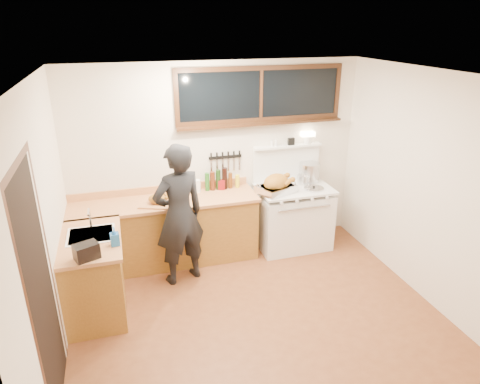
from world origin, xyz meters
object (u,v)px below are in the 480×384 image
object	(u,v)px
roast_turkey	(277,185)
cutting_board	(158,201)
man	(179,215)
vintage_stove	(292,215)

from	to	relation	value
roast_turkey	cutting_board	bearing A→B (deg)	178.88
man	roast_turkey	world-z (taller)	man
cutting_board	roast_turkey	bearing A→B (deg)	-1.12
vintage_stove	man	bearing A→B (deg)	-165.04
cutting_board	roast_turkey	xyz separation A→B (m)	(1.58, -0.03, 0.05)
cutting_board	roast_turkey	world-z (taller)	roast_turkey
vintage_stove	cutting_board	bearing A→B (deg)	-177.58
vintage_stove	man	size ratio (longest dim) A/B	0.90
vintage_stove	roast_turkey	distance (m)	0.63
vintage_stove	man	world-z (taller)	man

